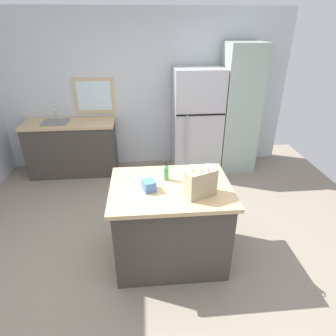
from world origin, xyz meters
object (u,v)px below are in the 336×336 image
shopping_bag (201,183)px  small_box (149,185)px  kitchen_island (170,223)px  bottle (166,172)px  tall_cabinet (239,110)px  refrigerator (197,122)px

shopping_bag → small_box: 0.50m
small_box → kitchen_island: bearing=14.0°
kitchen_island → small_box: bearing=-166.0°
shopping_bag → bottle: size_ratio=1.57×
tall_cabinet → bottle: bearing=-124.6°
small_box → bottle: 0.27m
small_box → refrigerator: bearing=68.5°
tall_cabinet → shopping_bag: (-1.11, -2.35, -0.00)m
refrigerator → tall_cabinet: size_ratio=0.83×
small_box → bottle: bearing=45.2°
kitchen_island → refrigerator: bearing=73.1°
refrigerator → small_box: bearing=-111.5°
kitchen_island → bottle: bottle is taller
kitchen_island → refrigerator: refrigerator is taller
kitchen_island → shopping_bag: 0.67m
kitchen_island → bottle: (-0.03, 0.13, 0.55)m
tall_cabinet → small_box: tall_cabinet is taller
kitchen_island → shopping_bag: size_ratio=3.82×
refrigerator → small_box: refrigerator is taller
kitchen_island → small_box: small_box is taller
shopping_bag → bottle: shopping_bag is taller
tall_cabinet → bottle: size_ratio=10.45×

